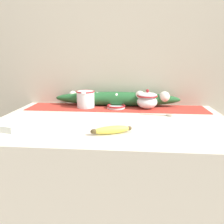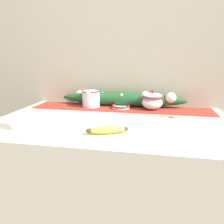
{
  "view_description": "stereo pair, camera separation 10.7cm",
  "coord_description": "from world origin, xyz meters",
  "px_view_note": "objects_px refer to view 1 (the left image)",
  "views": [
    {
      "loc": [
        0.09,
        -1.07,
        1.2
      ],
      "look_at": [
        -0.0,
        -0.03,
        0.94
      ],
      "focal_mm": 35.0,
      "sensor_mm": 36.0,
      "label": 1
    },
    {
      "loc": [
        0.2,
        -1.06,
        1.2
      ],
      "look_at": [
        -0.0,
        -0.03,
        0.94
      ],
      "focal_mm": 35.0,
      "sensor_mm": 36.0,
      "label": 2
    }
  ],
  "objects_px": {
    "banana": "(112,130)",
    "small_dish": "(116,106)",
    "cream_pitcher": "(86,98)",
    "spoon": "(166,115)",
    "sugar_bowl": "(147,100)",
    "napkin_stack": "(10,124)"
  },
  "relations": [
    {
      "from": "sugar_bowl",
      "to": "small_dish",
      "type": "distance_m",
      "value": 0.19
    },
    {
      "from": "sugar_bowl",
      "to": "cream_pitcher",
      "type": "bearing_deg",
      "value": 179.85
    },
    {
      "from": "banana",
      "to": "small_dish",
      "type": "bearing_deg",
      "value": 91.45
    },
    {
      "from": "napkin_stack",
      "to": "cream_pitcher",
      "type": "bearing_deg",
      "value": 58.21
    },
    {
      "from": "cream_pitcher",
      "to": "napkin_stack",
      "type": "relative_size",
      "value": 0.93
    },
    {
      "from": "spoon",
      "to": "banana",
      "type": "bearing_deg",
      "value": -122.12
    },
    {
      "from": "spoon",
      "to": "napkin_stack",
      "type": "bearing_deg",
      "value": -151.0
    },
    {
      "from": "cream_pitcher",
      "to": "sugar_bowl",
      "type": "height_order",
      "value": "sugar_bowl"
    },
    {
      "from": "spoon",
      "to": "sugar_bowl",
      "type": "bearing_deg",
      "value": 130.89
    },
    {
      "from": "napkin_stack",
      "to": "spoon",
      "type": "bearing_deg",
      "value": 19.85
    },
    {
      "from": "small_dish",
      "to": "banana",
      "type": "relative_size",
      "value": 0.66
    },
    {
      "from": "cream_pitcher",
      "to": "spoon",
      "type": "bearing_deg",
      "value": -18.06
    },
    {
      "from": "cream_pitcher",
      "to": "sugar_bowl",
      "type": "distance_m",
      "value": 0.38
    },
    {
      "from": "cream_pitcher",
      "to": "spoon",
      "type": "distance_m",
      "value": 0.51
    },
    {
      "from": "small_dish",
      "to": "banana",
      "type": "height_order",
      "value": "banana"
    },
    {
      "from": "banana",
      "to": "spoon",
      "type": "height_order",
      "value": "banana"
    },
    {
      "from": "spoon",
      "to": "small_dish",
      "type": "bearing_deg",
      "value": 161.97
    },
    {
      "from": "small_dish",
      "to": "spoon",
      "type": "xyz_separation_m",
      "value": [
        0.29,
        -0.15,
        -0.01
      ]
    },
    {
      "from": "cream_pitcher",
      "to": "banana",
      "type": "height_order",
      "value": "cream_pitcher"
    },
    {
      "from": "cream_pitcher",
      "to": "napkin_stack",
      "type": "bearing_deg",
      "value": -121.79
    },
    {
      "from": "cream_pitcher",
      "to": "spoon",
      "type": "relative_size",
      "value": 0.76
    },
    {
      "from": "sugar_bowl",
      "to": "small_dish",
      "type": "xyz_separation_m",
      "value": [
        -0.19,
        -0.01,
        -0.04
      ]
    }
  ]
}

